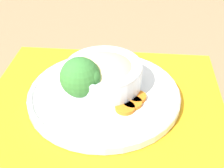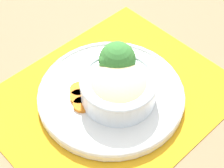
% 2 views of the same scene
% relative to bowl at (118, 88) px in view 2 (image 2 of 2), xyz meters
% --- Properties ---
extents(ground_plane, '(4.00, 4.00, 0.00)m').
position_rel_bowl_xyz_m(ground_plane, '(0.00, 0.02, -0.05)').
color(ground_plane, '#8C704C').
extents(placemat, '(0.55, 0.47, 0.00)m').
position_rel_bowl_xyz_m(placemat, '(0.00, 0.02, -0.05)').
color(placemat, orange).
rests_on(placemat, ground_plane).
extents(plate, '(0.32, 0.32, 0.02)m').
position_rel_bowl_xyz_m(plate, '(0.00, 0.02, -0.04)').
color(plate, white).
rests_on(plate, placemat).
extents(bowl, '(0.16, 0.16, 0.07)m').
position_rel_bowl_xyz_m(bowl, '(0.00, 0.00, 0.00)').
color(bowl, silver).
rests_on(bowl, plate).
extents(broccoli_floret, '(0.08, 0.08, 0.09)m').
position_rel_bowl_xyz_m(broccoli_floret, '(0.05, 0.04, 0.02)').
color(broccoli_floret, '#84AD5B').
rests_on(broccoli_floret, plate).
extents(carrot_slice_near, '(0.04, 0.04, 0.01)m').
position_rel_bowl_xyz_m(carrot_slice_near, '(-0.04, 0.08, -0.03)').
color(carrot_slice_near, orange).
rests_on(carrot_slice_near, plate).
extents(carrot_slice_middle, '(0.04, 0.04, 0.01)m').
position_rel_bowl_xyz_m(carrot_slice_middle, '(-0.05, 0.06, -0.03)').
color(carrot_slice_middle, orange).
rests_on(carrot_slice_middle, plate).
extents(carrot_slice_far, '(0.04, 0.04, 0.01)m').
position_rel_bowl_xyz_m(carrot_slice_far, '(-0.06, 0.04, -0.03)').
color(carrot_slice_far, orange).
rests_on(carrot_slice_far, plate).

